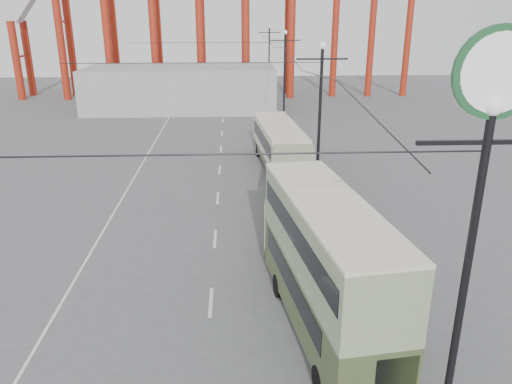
{
  "coord_description": "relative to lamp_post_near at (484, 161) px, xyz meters",
  "views": [
    {
      "loc": [
        -0.04,
        -13.46,
        10.99
      ],
      "look_at": [
        1.06,
        8.69,
        3.0
      ],
      "focal_mm": 35.0,
      "sensor_mm": 36.0,
      "label": 1
    }
  ],
  "objects": [
    {
      "name": "single_decker_cream",
      "position": [
        -2.15,
        25.74,
        -6.06
      ],
      "size": [
        3.36,
        10.45,
        3.2
      ],
      "rotation": [
        0.0,
        0.0,
        0.07
      ],
      "color": "beige",
      "rests_on": "ground"
    },
    {
      "name": "lamp_post_far",
      "position": [
        0.0,
        43.0,
        -3.18
      ],
      "size": [
        3.2,
        0.44,
        9.32
      ],
      "color": "black",
      "rests_on": "ground"
    },
    {
      "name": "single_decker_green",
      "position": [
        -2.36,
        14.87,
        -6.11
      ],
      "size": [
        3.88,
        11.21,
        3.1
      ],
      "rotation": [
        0.0,
        0.0,
        -0.13
      ],
      "color": "gray",
      "rests_on": "ground"
    },
    {
      "name": "double_decker_bus",
      "position": [
        -2.43,
        4.86,
        -5.01
      ],
      "size": [
        3.63,
        9.71,
        5.09
      ],
      "rotation": [
        0.0,
        0.0,
        0.13
      ],
      "color": "#3E4826",
      "rests_on": "ground"
    },
    {
      "name": "lamp_post_distant",
      "position": [
        0.0,
        65.0,
        -3.18
      ],
      "size": [
        3.2,
        0.44,
        9.32
      ],
      "color": "black",
      "rests_on": "ground"
    },
    {
      "name": "ground",
      "position": [
        -5.6,
        3.0,
        -7.86
      ],
      "size": [
        160.0,
        160.0,
        0.0
      ],
      "primitive_type": "plane",
      "color": "#555558",
      "rests_on": "ground"
    },
    {
      "name": "road_markings",
      "position": [
        -6.46,
        22.7,
        -7.86
      ],
      "size": [
        12.52,
        120.0,
        0.01
      ],
      "color": "silver",
      "rests_on": "ground"
    },
    {
      "name": "lamp_post_near",
      "position": [
        0.0,
        0.0,
        0.0
      ],
      "size": [
        3.2,
        0.44,
        10.8
      ],
      "color": "black",
      "rests_on": "ground"
    },
    {
      "name": "fairground_shed",
      "position": [
        -11.6,
        50.0,
        -5.36
      ],
      "size": [
        22.0,
        10.0,
        5.0
      ],
      "primitive_type": "cube",
      "color": "gray",
      "rests_on": "ground"
    },
    {
      "name": "pedestrian",
      "position": [
        -2.74,
        8.04,
        -6.98
      ],
      "size": [
        0.77,
        0.72,
        1.77
      ],
      "primitive_type": "imported",
      "rotation": [
        0.0,
        0.0,
        3.75
      ],
      "color": "black",
      "rests_on": "ground"
    },
    {
      "name": "lamp_post_mid",
      "position": [
        0.0,
        21.0,
        -3.18
      ],
      "size": [
        3.2,
        0.44,
        9.32
      ],
      "color": "black",
      "rests_on": "ground"
    }
  ]
}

